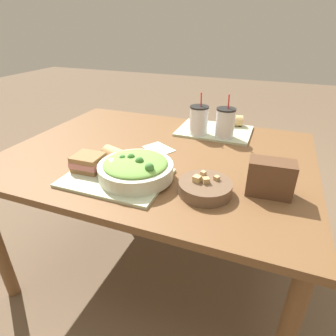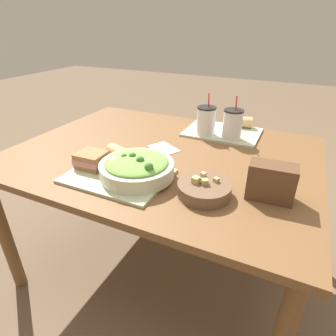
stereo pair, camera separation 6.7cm
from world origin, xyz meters
name	(u,v)px [view 1 (the left image)]	position (x,y,z in m)	size (l,w,h in m)	color
ground_plane	(160,262)	(0.00, 0.00, 0.00)	(12.00, 12.00, 0.00)	brown
dining_table	(158,167)	(0.00, 0.00, 0.64)	(1.39, 1.05, 0.72)	brown
tray_near	(116,178)	(-0.05, -0.29, 0.72)	(0.39, 0.29, 0.01)	#B2BC99
tray_far	(214,131)	(0.19, 0.36, 0.72)	(0.39, 0.29, 0.01)	#B2BC99
salad_bowl	(136,168)	(0.02, -0.27, 0.77)	(0.29, 0.29, 0.09)	beige
soup_bowl	(205,187)	(0.30, -0.27, 0.74)	(0.19, 0.19, 0.07)	brown
sandwich_near	(88,162)	(-0.18, -0.28, 0.76)	(0.12, 0.11, 0.06)	olive
baguette_near	(119,156)	(-0.10, -0.19, 0.76)	(0.17, 0.11, 0.06)	tan
baguette_far	(231,120)	(0.26, 0.47, 0.76)	(0.14, 0.08, 0.06)	tan
drink_cup_dark	(199,121)	(0.12, 0.27, 0.80)	(0.10, 0.10, 0.22)	silver
drink_cup_red	(225,124)	(0.26, 0.27, 0.80)	(0.10, 0.10, 0.22)	silver
chip_bag	(270,178)	(0.51, -0.19, 0.78)	(0.16, 0.09, 0.13)	brown
napkin_folded	(159,149)	(-0.01, 0.03, 0.72)	(0.17, 0.16, 0.00)	silver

